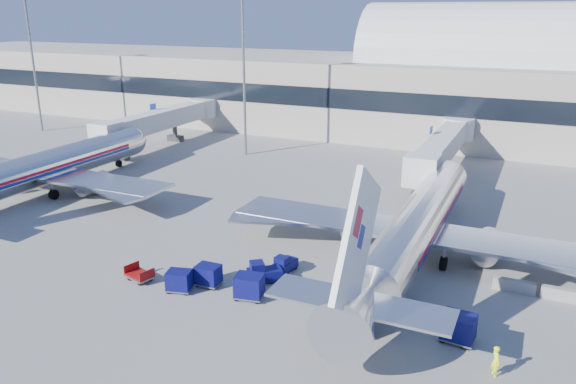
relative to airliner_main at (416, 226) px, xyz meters
The scene contains 20 objects.
ground 11.35m from the airliner_main, 155.75° to the right, with size 260.00×260.00×0.00m, color gray.
terminal 56.80m from the airliner_main, 114.64° to the left, with size 170.00×28.15×21.00m.
airliner_main is the anchor object (origin of this frame).
airliner_mid 42.00m from the airliner_main, behind, with size 32.00×37.26×12.07m.
jetbridge_near 26.43m from the airliner_main, 95.22° to the left, with size 4.40×27.50×6.25m.
jetbridge_mid 51.62m from the airliner_main, 149.36° to the left, with size 4.40×27.50×6.25m.
mast_far_west 75.44m from the airliner_main, 159.99° to the left, with size 2.00×1.20×22.60m.
mast_west 41.12m from the airliner_main, 139.64° to the left, with size 2.00×1.20×22.60m.
barrier_near 8.74m from the airliner_main, 17.39° to the right, with size 3.00×0.55×0.90m, color #9E9E96.
barrier_mid 11.84m from the airliner_main, 12.50° to the right, with size 3.00×0.55×0.90m, color #9E9E96.
tug_lead 13.22m from the airliner_main, 136.79° to the right, with size 2.84×2.64×1.69m.
tug_right 7.95m from the airliner_main, 91.61° to the right, with size 2.33×2.50×1.49m.
tug_left 11.26m from the airliner_main, 142.45° to the right, with size 1.41×2.38×1.47m.
cart_train_a 14.98m from the airliner_main, 128.36° to the right, with size 2.31×1.92×1.82m.
cart_train_b 17.24m from the airliner_main, 139.30° to the right, with size 1.90×1.48×1.63m.
cart_train_c 19.42m from the airliner_main, 138.35° to the right, with size 2.11×1.81×1.60m.
cart_solo_near 13.18m from the airliner_main, 92.30° to the right, with size 2.16×1.99×1.53m.
cart_solo_far 12.36m from the airliner_main, 64.51° to the right, with size 2.24×1.79×1.85m.
cart_open_red 22.32m from the airliner_main, 145.17° to the right, with size 2.36×1.93×0.55m.
ramp_worker 15.84m from the airliner_main, 60.60° to the right, with size 0.69×0.45×1.89m, color #DCFF1A.
Camera 1 is at (18.43, -38.73, 19.79)m, focal length 35.00 mm.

